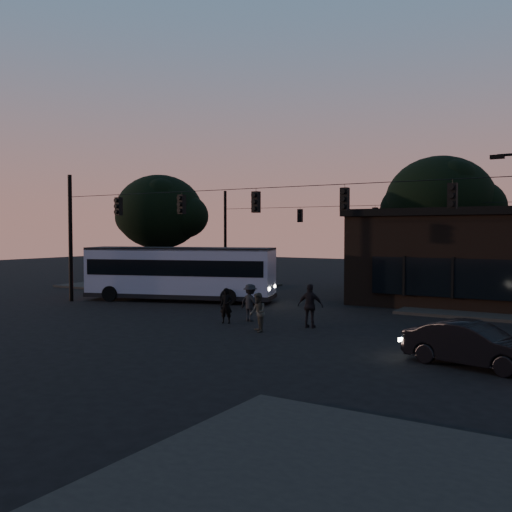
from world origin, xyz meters
The scene contains 13 objects.
ground centered at (0.00, 0.00, 0.00)m, with size 120.00×120.00×0.00m, color black.
sidewalk_far_left centered at (-14.00, 14.00, 0.07)m, with size 14.00×10.00×0.15m, color black.
building centered at (9.00, 15.97, 2.71)m, with size 15.40×10.41×5.40m.
tree_behind centered at (4.00, 22.00, 6.19)m, with size 7.60×7.60×9.43m.
tree_left centered at (-14.00, 13.00, 5.57)m, with size 6.40×6.40×8.30m.
signal_rig_near centered at (0.00, 4.00, 4.45)m, with size 26.24×0.30×7.50m.
signal_rig_far centered at (0.00, 20.00, 4.20)m, with size 26.24×0.30×7.50m.
bus centered at (-7.60, 7.57, 1.79)m, with size 11.58×6.17×3.20m.
car centered at (10.74, -0.56, 0.69)m, with size 1.45×4.17×1.37m, color black.
pedestrian_a centered at (-0.46, 2.20, 0.80)m, with size 0.58×0.38×1.60m, color black.
pedestrian_b centered at (1.90, 1.09, 0.81)m, with size 0.79×0.62×1.63m, color #2D2D29.
pedestrian_c centered at (3.32, 3.12, 0.96)m, with size 1.12×0.47×1.91m, color black.
pedestrian_d centered at (0.11, 3.31, 0.86)m, with size 1.11×0.64×1.72m, color black.
Camera 1 is at (14.27, -18.87, 4.20)m, focal length 40.00 mm.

